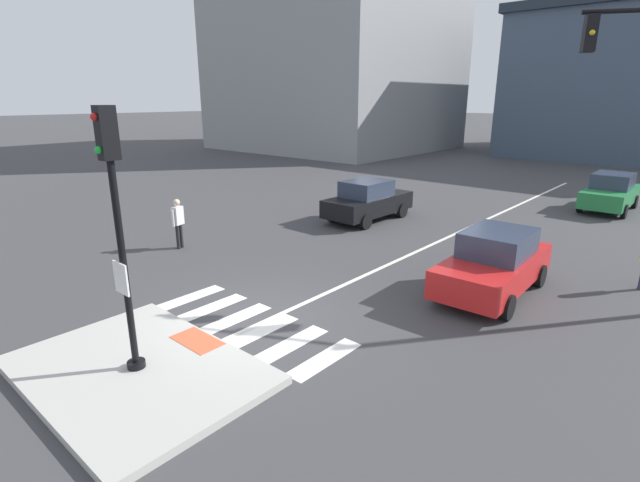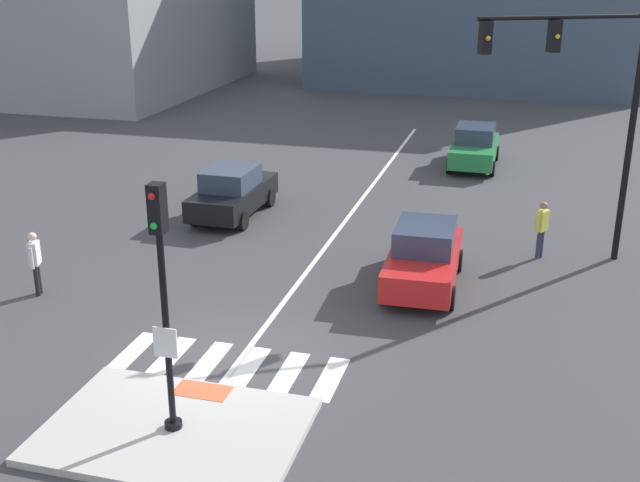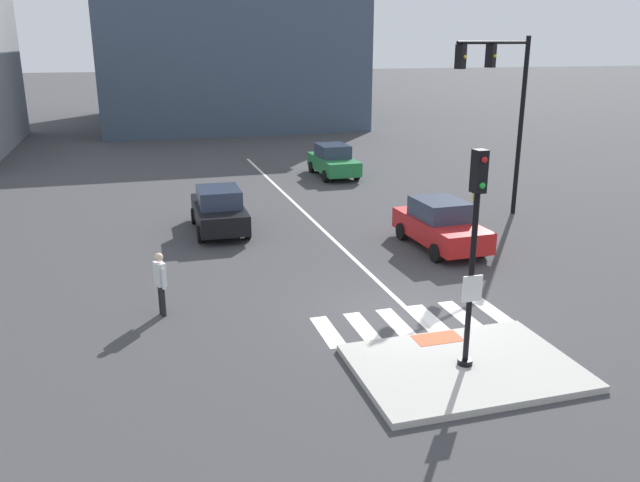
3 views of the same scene
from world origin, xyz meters
name	(u,v)px [view 1 (image 1 of 3)]	position (x,y,z in m)	size (l,w,h in m)	color
ground_plane	(260,319)	(0.00, 0.00, 0.00)	(300.00, 300.00, 0.00)	#3D3D3F
traffic_island	(137,371)	(0.00, -2.97, 0.07)	(4.66, 3.29, 0.15)	#B2AFA8
tactile_pad_front	(197,340)	(0.00, -1.67, 0.15)	(1.10, 0.60, 0.01)	#DB5B38
signal_pole	(117,220)	(0.00, -2.97, 2.90)	(0.44, 0.38, 4.57)	black
crosswalk_stripe_a	(191,297)	(-2.23, -0.32, 0.00)	(0.44, 1.80, 0.01)	silver
crosswalk_stripe_b	(213,307)	(-1.34, -0.32, 0.00)	(0.44, 1.80, 0.01)	silver
crosswalk_stripe_c	(236,318)	(-0.45, -0.32, 0.00)	(0.44, 1.80, 0.01)	silver
crosswalk_stripe_d	(263,330)	(0.45, -0.32, 0.00)	(0.44, 1.80, 0.01)	silver
crosswalk_stripe_e	(292,344)	(1.34, -0.32, 0.00)	(0.44, 1.80, 0.01)	silver
crosswalk_stripe_f	(325,359)	(2.23, -0.32, 0.00)	(0.44, 1.80, 0.01)	silver
lane_centre_line	(461,231)	(0.17, 10.00, 0.00)	(0.14, 28.00, 0.01)	silver
building_corner_left	(336,51)	(-23.49, 31.21, 9.10)	(19.81, 18.72, 18.16)	gray
car_black_westbound_far	(368,200)	(-3.53, 9.08, 0.81)	(1.90, 4.13, 1.64)	black
car_red_eastbound_mid	(494,263)	(3.34, 4.98, 0.81)	(1.95, 4.15, 1.64)	red
car_green_eastbound_distant	(610,192)	(3.54, 17.61, 0.81)	(1.85, 4.10, 1.64)	#237A3D
pedestrian_at_curb_left	(178,220)	(-5.99, 1.82, 0.98)	(0.32, 0.53, 1.67)	black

